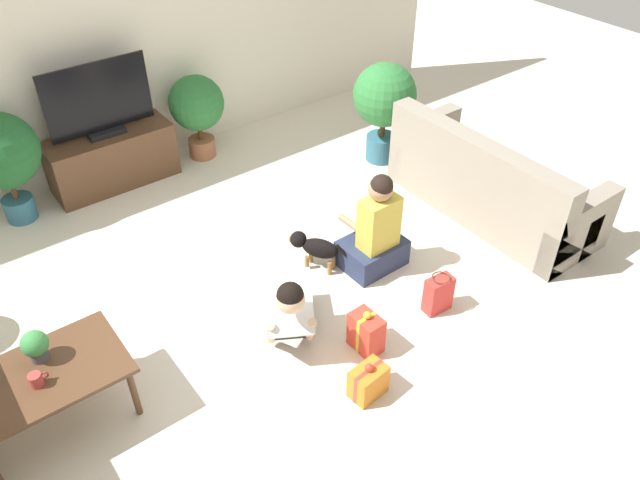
% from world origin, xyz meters
% --- Properties ---
extents(ground_plane, '(16.00, 16.00, 0.00)m').
position_xyz_m(ground_plane, '(0.00, 0.00, 0.00)').
color(ground_plane, beige).
extents(wall_back, '(8.40, 0.06, 2.60)m').
position_xyz_m(wall_back, '(0.00, 2.63, 1.30)').
color(wall_back, silver).
rests_on(wall_back, ground_plane).
extents(sofa_right, '(0.82, 2.00, 0.86)m').
position_xyz_m(sofa_right, '(2.44, -0.28, 0.31)').
color(sofa_right, gray).
rests_on(sofa_right, ground_plane).
extents(coffee_table, '(1.00, 0.64, 0.46)m').
position_xyz_m(coffee_table, '(-1.62, -0.18, 0.41)').
color(coffee_table, brown).
rests_on(coffee_table, ground_plane).
extents(tv_console, '(1.22, 0.45, 0.56)m').
position_xyz_m(tv_console, '(-0.17, 2.33, 0.28)').
color(tv_console, brown).
rests_on(tv_console, ground_plane).
extents(tv, '(1.01, 0.20, 0.72)m').
position_xyz_m(tv, '(-0.17, 2.33, 0.88)').
color(tv, black).
rests_on(tv, tv_console).
extents(potted_plant_back_left, '(0.69, 0.69, 1.07)m').
position_xyz_m(potted_plant_back_left, '(-1.13, 2.28, 0.69)').
color(potted_plant_back_left, '#336B84').
rests_on(potted_plant_back_left, ground_plane).
extents(potted_plant_back_right, '(0.57, 0.57, 0.91)m').
position_xyz_m(potted_plant_back_right, '(0.79, 2.28, 0.58)').
color(potted_plant_back_right, '#A36042').
rests_on(potted_plant_back_right, ground_plane).
extents(potted_plant_corner_right, '(0.65, 0.65, 1.07)m').
position_xyz_m(potted_plant_corner_right, '(2.29, 1.07, 0.68)').
color(potted_plant_corner_right, '#336B84').
rests_on(potted_plant_corner_right, ground_plane).
extents(person_kneeling, '(0.64, 0.79, 0.76)m').
position_xyz_m(person_kneeling, '(0.02, -0.48, 0.34)').
color(person_kneeling, '#23232D').
rests_on(person_kneeling, ground_plane).
extents(person_sitting, '(0.53, 0.48, 0.92)m').
position_xyz_m(person_sitting, '(1.06, -0.23, 0.34)').
color(person_sitting, '#283351').
rests_on(person_sitting, ground_plane).
extents(dog, '(0.33, 0.45, 0.33)m').
position_xyz_m(dog, '(0.65, 0.06, 0.22)').
color(dog, black).
rests_on(dog, ground_plane).
extents(gift_box_a, '(0.17, 0.25, 0.36)m').
position_xyz_m(gift_box_a, '(0.40, -0.90, 0.15)').
color(gift_box_a, red).
rests_on(gift_box_a, ground_plane).
extents(gift_box_b, '(0.27, 0.19, 0.29)m').
position_xyz_m(gift_box_b, '(0.15, -1.23, 0.12)').
color(gift_box_b, orange).
rests_on(gift_box_b, ground_plane).
extents(gift_bag_a, '(0.23, 0.15, 0.34)m').
position_xyz_m(gift_bag_a, '(1.11, -0.93, 0.16)').
color(gift_bag_a, red).
rests_on(gift_bag_a, ground_plane).
extents(mug, '(0.12, 0.08, 0.09)m').
position_xyz_m(mug, '(-1.66, -0.25, 0.51)').
color(mug, '#B23D38').
rests_on(mug, coffee_table).
extents(tabletop_plant, '(0.17, 0.17, 0.22)m').
position_xyz_m(tabletop_plant, '(-1.59, -0.05, 0.59)').
color(tabletop_plant, '#4C4C51').
rests_on(tabletop_plant, coffee_table).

